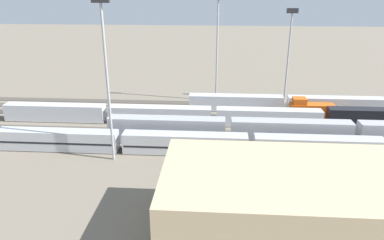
# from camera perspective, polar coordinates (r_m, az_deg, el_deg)

# --- Properties ---
(ground_plane) EXTENTS (400.00, 400.00, 0.00)m
(ground_plane) POSITION_cam_1_polar(r_m,az_deg,el_deg) (81.49, -0.05, -0.62)
(ground_plane) COLOR #756B5B
(track_bed_0) EXTENTS (140.00, 2.80, 0.12)m
(track_bed_0) POSITION_cam_1_polar(r_m,az_deg,el_deg) (95.56, 0.57, 2.70)
(track_bed_0) COLOR #4C443D
(track_bed_0) RESTS_ON ground_plane
(track_bed_1) EXTENTS (140.00, 2.80, 0.12)m
(track_bed_1) POSITION_cam_1_polar(r_m,az_deg,el_deg) (90.83, 0.38, 1.72)
(track_bed_1) COLOR #4C443D
(track_bed_1) RESTS_ON ground_plane
(track_bed_2) EXTENTS (140.00, 2.80, 0.12)m
(track_bed_2) POSITION_cam_1_polar(r_m,az_deg,el_deg) (86.13, 0.18, 0.63)
(track_bed_2) COLOR #3D3833
(track_bed_2) RESTS_ON ground_plane
(track_bed_3) EXTENTS (140.00, 2.80, 0.12)m
(track_bed_3) POSITION_cam_1_polar(r_m,az_deg,el_deg) (81.47, -0.05, -0.59)
(track_bed_3) COLOR #4C443D
(track_bed_3) RESTS_ON ground_plane
(track_bed_4) EXTENTS (140.00, 2.80, 0.12)m
(track_bed_4) POSITION_cam_1_polar(r_m,az_deg,el_deg) (76.85, -0.31, -1.95)
(track_bed_4) COLOR #4C443D
(track_bed_4) RESTS_ON ground_plane
(track_bed_5) EXTENTS (140.00, 2.80, 0.12)m
(track_bed_5) POSITION_cam_1_polar(r_m,az_deg,el_deg) (72.28, -0.60, -3.48)
(track_bed_5) COLOR #4C443D
(track_bed_5) RESTS_ON ground_plane
(track_bed_6) EXTENTS (140.00, 2.80, 0.12)m
(track_bed_6) POSITION_cam_1_polar(r_m,az_deg,el_deg) (67.77, -0.93, -5.22)
(track_bed_6) COLOR #3D3833
(track_bed_6) RESTS_ON ground_plane
(train_on_track_5) EXTENTS (71.40, 3.00, 5.00)m
(train_on_track_5) POSITION_cam_1_polar(r_m,az_deg,el_deg) (72.57, 15.30, -1.96)
(train_on_track_5) COLOR #A8AAB2
(train_on_track_5) RESTS_ON ground_plane
(train_on_track_3) EXTENTS (90.60, 3.00, 4.40)m
(train_on_track_3) POSITION_cam_1_polar(r_m,az_deg,el_deg) (80.60, 2.41, 0.70)
(train_on_track_3) COLOR black
(train_on_track_3) RESTS_ON ground_plane
(train_on_track_6) EXTENTS (119.80, 3.06, 3.80)m
(train_on_track_6) POSITION_cam_1_polar(r_m,az_deg,el_deg) (66.96, -1.12, -3.72)
(train_on_track_6) COLOR #B7BABF
(train_on_track_6) RESTS_ON ground_plane
(train_on_track_2) EXTENTS (10.00, 3.00, 5.00)m
(train_on_track_2) POSITION_cam_1_polar(r_m,az_deg,el_deg) (88.06, 18.17, 1.46)
(train_on_track_2) COLOR #D85914
(train_on_track_2) RESTS_ON ground_plane
(train_on_track_1) EXTENTS (47.20, 3.00, 3.80)m
(train_on_track_1) POSITION_cam_1_polar(r_m,az_deg,el_deg) (91.66, 14.47, 2.51)
(train_on_track_1) COLOR silver
(train_on_track_1) RESTS_ON ground_plane
(light_mast_0) EXTENTS (2.80, 0.70, 27.16)m
(light_mast_0) POSITION_cam_1_polar(r_m,az_deg,el_deg) (94.24, 4.03, 13.16)
(light_mast_0) COLOR #9EA0A5
(light_mast_0) RESTS_ON ground_plane
(light_mast_1) EXTENTS (2.80, 0.70, 28.13)m
(light_mast_1) POSITION_cam_1_polar(r_m,az_deg,el_deg) (61.31, -13.47, 9.00)
(light_mast_1) COLOR #9EA0A5
(light_mast_1) RESTS_ON ground_plane
(light_mast_2) EXTENTS (2.80, 0.70, 23.96)m
(light_mast_2) POSITION_cam_1_polar(r_m,az_deg,el_deg) (97.17, 15.13, 11.70)
(light_mast_2) COLOR #9EA0A5
(light_mast_2) RESTS_ON ground_plane
(maintenance_shed) EXTENTS (38.47, 16.92, 9.34)m
(maintenance_shed) POSITION_cam_1_polar(r_m,az_deg,el_deg) (47.10, 19.93, -12.88)
(maintenance_shed) COLOR tan
(maintenance_shed) RESTS_ON ground_plane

